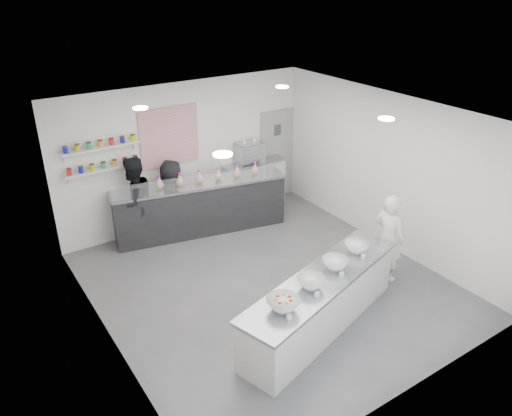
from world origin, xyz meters
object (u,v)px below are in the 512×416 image
Objects in this scene: staff_left at (135,202)px; woman_prep at (388,238)px; prep_counter at (321,302)px; espresso_ledge at (254,184)px; espresso_machine at (249,153)px; back_bar at (201,207)px; staff_right at (173,198)px.

woman_prep is at bearing 111.51° from staff_left.
espresso_ledge is at bearing 53.34° from prep_counter.
espresso_ledge is 2.91m from staff_left.
espresso_machine is 3.79m from woman_prep.
back_bar is 1.95× the size of staff_left.
back_bar is at bearing 74.49° from prep_counter.
prep_counter is at bearing -108.65° from espresso_machine.
staff_right is (-0.55, 3.99, 0.35)m from prep_counter.
espresso_ledge is (1.53, 4.15, 0.10)m from prep_counter.
staff_left reaches higher than woman_prep.
prep_counter is 0.92× the size of back_bar.
back_bar is at bearing 148.84° from staff_left.
prep_counter is 5.43× the size of espresso_machine.
staff_right reaches higher than espresso_ledge.
espresso_ledge is at bearing 165.29° from staff_right.
espresso_ledge is at bearing -4.99° from woman_prep.
espresso_machine is (-0.13, 0.00, 0.77)m from espresso_ledge.
espresso_machine is at bearing 27.72° from back_bar.
back_bar is (-0.06, 3.74, 0.10)m from prep_counter.
staff_left reaches higher than espresso_machine.
espresso_machine reaches higher than espresso_ledge.
espresso_ledge reaches higher than prep_counter.
espresso_ledge is 0.78m from espresso_machine.
espresso_machine is at bearing 165.58° from staff_right.
prep_counter is 4.24m from staff_left.
back_bar is 2.23× the size of staff_right.
woman_prep is (0.30, -3.73, 0.26)m from espresso_ledge.
staff_left is at bearing 32.10° from woman_prep.
espresso_ledge is 0.80× the size of staff_left.
staff_left is (-1.29, 0.25, 0.36)m from back_bar.
staff_right is at bearing 159.79° from staff_left.
back_bar is 0.61m from staff_right.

